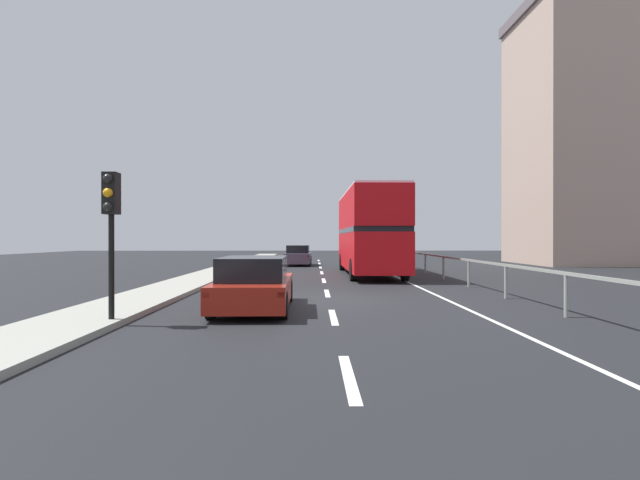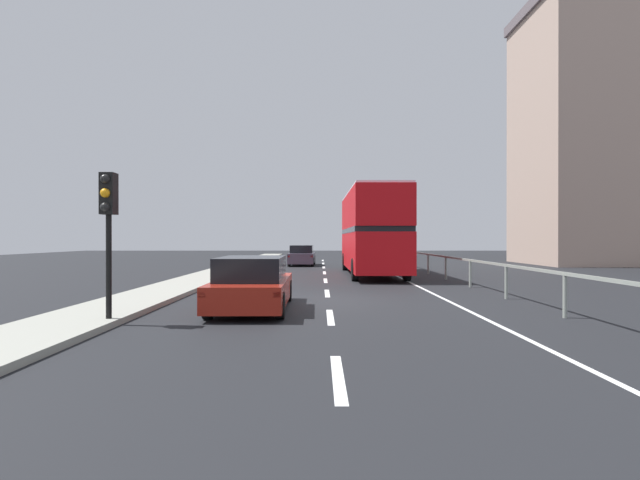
{
  "view_description": "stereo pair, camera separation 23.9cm",
  "coord_description": "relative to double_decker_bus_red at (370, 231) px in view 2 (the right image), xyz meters",
  "views": [
    {
      "loc": [
        -0.48,
        -14.36,
        1.86
      ],
      "look_at": [
        -0.2,
        4.77,
        1.81
      ],
      "focal_mm": 26.56,
      "sensor_mm": 36.0,
      "label": 1
    },
    {
      "loc": [
        -0.24,
        -14.36,
        1.86
      ],
      "look_at": [
        -0.2,
        4.77,
        1.81
      ],
      "focal_mm": 26.56,
      "sensor_mm": 36.0,
      "label": 2
    }
  ],
  "objects": [
    {
      "name": "sedan_car_ahead",
      "position": [
        -3.91,
        8.65,
        -1.61
      ],
      "size": [
        1.83,
        4.05,
        1.41
      ],
      "rotation": [
        0.0,
        0.0,
        -0.02
      ],
      "color": "#4E4759",
      "rests_on": "ground"
    },
    {
      "name": "hatchback_car_near",
      "position": [
        -4.43,
        -11.85,
        -1.62
      ],
      "size": [
        1.91,
        4.52,
        1.39
      ],
      "rotation": [
        0.0,
        0.0,
        0.01
      ],
      "color": "maroon",
      "rests_on": "ground"
    },
    {
      "name": "ground_plane",
      "position": [
        -2.41,
        -9.93,
        -2.33
      ],
      "size": [
        74.19,
        120.0,
        0.1
      ],
      "primitive_type": "cube",
      "color": "black"
    },
    {
      "name": "bridge_side_railing",
      "position": [
        3.11,
        -0.93,
        -1.41
      ],
      "size": [
        0.1,
        42.0,
        1.08
      ],
      "color": "gray",
      "rests_on": "ground"
    },
    {
      "name": "lane_paint_markings",
      "position": [
        -0.14,
        -1.8,
        -2.28
      ],
      "size": [
        3.73,
        46.0,
        0.01
      ],
      "color": "silver",
      "rests_on": "ground"
    },
    {
      "name": "traffic_signal_pole",
      "position": [
        -7.22,
        -14.11,
        0.21
      ],
      "size": [
        0.3,
        0.42,
        3.15
      ],
      "color": "black",
      "rests_on": "near_sidewalk_kerb"
    },
    {
      "name": "double_decker_bus_red",
      "position": [
        0.0,
        0.0,
        0.0
      ],
      "size": [
        2.63,
        10.12,
        4.26
      ],
      "rotation": [
        0.0,
        0.0,
        0.01
      ],
      "color": "red",
      "rests_on": "ground"
    },
    {
      "name": "near_sidewalk_kerb",
      "position": [
        -8.0,
        -9.93,
        -2.21
      ],
      "size": [
        2.07,
        80.0,
        0.14
      ],
      "primitive_type": "cube",
      "color": "gray",
      "rests_on": "ground"
    }
  ]
}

